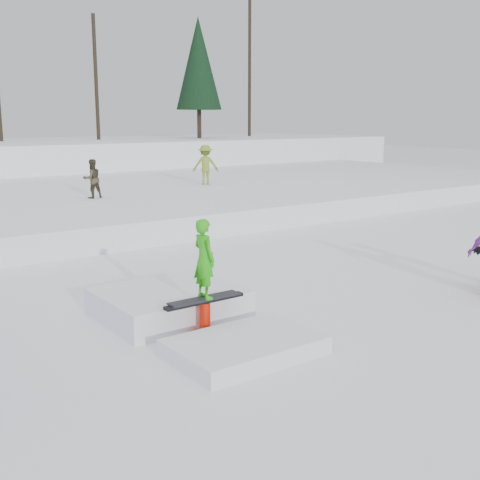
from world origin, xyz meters
TOP-DOWN VIEW (x-y plane):
  - ground at (0.00, 0.00)m, footprint 120.00×120.00m
  - snow_midrise at (0.00, 16.00)m, footprint 50.00×18.00m
  - treeline at (6.18, 28.28)m, footprint 40.24×4.22m
  - walker_olive at (1.60, 13.05)m, footprint 0.75×0.60m
  - walker_ygreen at (7.76, 14.57)m, footprint 1.35×1.17m
  - jib_rail_feature at (-1.87, 0.42)m, footprint 2.60×4.40m

SIDE VIEW (x-z plane):
  - ground at x=0.00m, z-range 0.00..0.00m
  - jib_rail_feature at x=-1.87m, z-range -0.75..1.36m
  - snow_midrise at x=0.00m, z-range 0.00..0.80m
  - walker_olive at x=1.60m, z-range 0.80..2.29m
  - walker_ygreen at x=7.76m, z-range 0.80..2.61m
  - treeline at x=6.18m, z-range 2.20..12.70m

